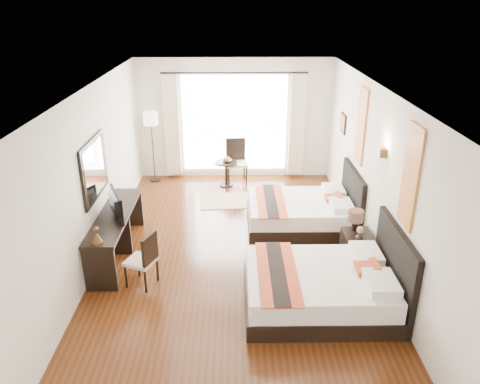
{
  "coord_description": "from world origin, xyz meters",
  "views": [
    {
      "loc": [
        -0.01,
        -6.94,
        4.09
      ],
      "look_at": [
        0.08,
        0.22,
        1.05
      ],
      "focal_mm": 35.0,
      "sensor_mm": 36.0,
      "label": 1
    }
  ],
  "objects_px": {
    "nightstand": "(357,249)",
    "console_desk": "(117,234)",
    "television": "(112,205)",
    "fruit_bowl": "(227,161)",
    "floor_lamp": "(151,123)",
    "bed_near": "(325,286)",
    "table_lamp": "(356,218)",
    "bed_far": "(304,211)",
    "vase": "(359,239)",
    "window_chair": "(237,170)",
    "side_table": "(226,174)",
    "desk_chair": "(143,269)"
  },
  "relations": [
    {
      "from": "nightstand",
      "to": "console_desk",
      "type": "bearing_deg",
      "value": 174.81
    },
    {
      "from": "television",
      "to": "fruit_bowl",
      "type": "relative_size",
      "value": 3.49
    },
    {
      "from": "console_desk",
      "to": "floor_lamp",
      "type": "xyz_separation_m",
      "value": [
        0.1,
        3.41,
        1.02
      ]
    },
    {
      "from": "bed_near",
      "to": "fruit_bowl",
      "type": "relative_size",
      "value": 9.56
    },
    {
      "from": "console_desk",
      "to": "television",
      "type": "height_order",
      "value": "television"
    },
    {
      "from": "nightstand",
      "to": "table_lamp",
      "type": "relative_size",
      "value": 1.44
    },
    {
      "from": "table_lamp",
      "to": "television",
      "type": "xyz_separation_m",
      "value": [
        -3.92,
        0.07,
        0.21
      ]
    },
    {
      "from": "bed_far",
      "to": "console_desk",
      "type": "bearing_deg",
      "value": -162.58
    },
    {
      "from": "table_lamp",
      "to": "console_desk",
      "type": "bearing_deg",
      "value": 176.94
    },
    {
      "from": "vase",
      "to": "window_chair",
      "type": "height_order",
      "value": "window_chair"
    },
    {
      "from": "nightstand",
      "to": "table_lamp",
      "type": "xyz_separation_m",
      "value": [
        -0.03,
        0.15,
        0.5
      ]
    },
    {
      "from": "vase",
      "to": "side_table",
      "type": "height_order",
      "value": "vase"
    },
    {
      "from": "side_table",
      "to": "television",
      "type": "bearing_deg",
      "value": -118.89
    },
    {
      "from": "fruit_bowl",
      "to": "console_desk",
      "type": "bearing_deg",
      "value": -120.64
    },
    {
      "from": "nightstand",
      "to": "console_desk",
      "type": "xyz_separation_m",
      "value": [
        -3.97,
        0.36,
        0.11
      ]
    },
    {
      "from": "nightstand",
      "to": "desk_chair",
      "type": "distance_m",
      "value": 3.42
    },
    {
      "from": "console_desk",
      "to": "window_chair",
      "type": "distance_m",
      "value": 3.83
    },
    {
      "from": "bed_near",
      "to": "console_desk",
      "type": "height_order",
      "value": "bed_near"
    },
    {
      "from": "bed_near",
      "to": "window_chair",
      "type": "height_order",
      "value": "bed_near"
    },
    {
      "from": "bed_near",
      "to": "floor_lamp",
      "type": "distance_m",
      "value": 5.9
    },
    {
      "from": "bed_near",
      "to": "floor_lamp",
      "type": "height_order",
      "value": "floor_lamp"
    },
    {
      "from": "floor_lamp",
      "to": "fruit_bowl",
      "type": "height_order",
      "value": "floor_lamp"
    },
    {
      "from": "bed_near",
      "to": "nightstand",
      "type": "height_order",
      "value": "bed_near"
    },
    {
      "from": "television",
      "to": "nightstand",
      "type": "bearing_deg",
      "value": -117.64
    },
    {
      "from": "console_desk",
      "to": "window_chair",
      "type": "xyz_separation_m",
      "value": [
        2.03,
        3.25,
        -0.06
      ]
    },
    {
      "from": "vase",
      "to": "window_chair",
      "type": "relative_size",
      "value": 0.12
    },
    {
      "from": "table_lamp",
      "to": "desk_chair",
      "type": "distance_m",
      "value": 3.46
    },
    {
      "from": "desk_chair",
      "to": "bed_far",
      "type": "bearing_deg",
      "value": -121.7
    },
    {
      "from": "vase",
      "to": "floor_lamp",
      "type": "height_order",
      "value": "floor_lamp"
    },
    {
      "from": "television",
      "to": "bed_far",
      "type": "bearing_deg",
      "value": -94.73
    },
    {
      "from": "vase",
      "to": "floor_lamp",
      "type": "relative_size",
      "value": 0.08
    },
    {
      "from": "table_lamp",
      "to": "television",
      "type": "height_order",
      "value": "television"
    },
    {
      "from": "window_chair",
      "to": "console_desk",
      "type": "bearing_deg",
      "value": -38.34
    },
    {
      "from": "bed_far",
      "to": "vase",
      "type": "bearing_deg",
      "value": -68.28
    },
    {
      "from": "window_chair",
      "to": "nightstand",
      "type": "bearing_deg",
      "value": 21.87
    },
    {
      "from": "side_table",
      "to": "vase",
      "type": "bearing_deg",
      "value": -59.52
    },
    {
      "from": "bed_far",
      "to": "television",
      "type": "xyz_separation_m",
      "value": [
        -3.28,
        -1.17,
        0.68
      ]
    },
    {
      "from": "console_desk",
      "to": "desk_chair",
      "type": "bearing_deg",
      "value": -57.0
    },
    {
      "from": "bed_near",
      "to": "vase",
      "type": "bearing_deg",
      "value": 52.66
    },
    {
      "from": "desk_chair",
      "to": "floor_lamp",
      "type": "distance_m",
      "value": 4.49
    },
    {
      "from": "desk_chair",
      "to": "fruit_bowl",
      "type": "xyz_separation_m",
      "value": [
        1.22,
        3.96,
        0.35
      ]
    },
    {
      "from": "nightstand",
      "to": "vase",
      "type": "relative_size",
      "value": 4.51
    },
    {
      "from": "nightstand",
      "to": "side_table",
      "type": "height_order",
      "value": "side_table"
    },
    {
      "from": "television",
      "to": "table_lamp",
      "type": "bearing_deg",
      "value": -115.47
    },
    {
      "from": "side_table",
      "to": "bed_near",
      "type": "bearing_deg",
      "value": -72.26
    },
    {
      "from": "nightstand",
      "to": "fruit_bowl",
      "type": "height_order",
      "value": "fruit_bowl"
    },
    {
      "from": "desk_chair",
      "to": "fruit_bowl",
      "type": "distance_m",
      "value": 4.16
    },
    {
      "from": "bed_near",
      "to": "window_chair",
      "type": "bearing_deg",
      "value": 104.44
    },
    {
      "from": "floor_lamp",
      "to": "fruit_bowl",
      "type": "bearing_deg",
      "value": -11.63
    },
    {
      "from": "bed_far",
      "to": "window_chair",
      "type": "bearing_deg",
      "value": 119.75
    }
  ]
}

